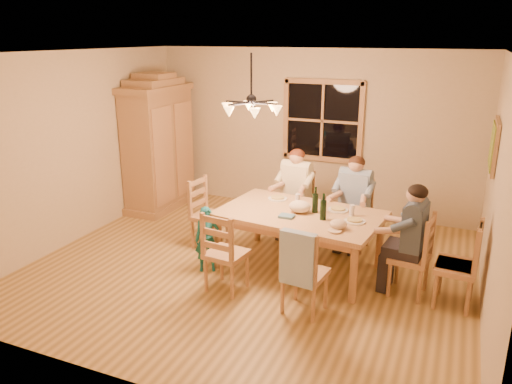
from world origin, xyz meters
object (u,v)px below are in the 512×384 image
at_px(chandelier, 251,107).
at_px(chair_spare_front, 455,277).
at_px(armoire, 159,147).
at_px(adult_slate_man, 413,226).
at_px(wine_bottle_a, 315,200).
at_px(child, 207,239).
at_px(adult_woman, 296,182).
at_px(chair_end_left, 210,226).
at_px(chair_far_right, 352,228).
at_px(chair_far_left, 295,217).
at_px(chair_end_right, 409,270).
at_px(dining_table, 300,220).
at_px(chair_near_right, 305,286).
at_px(wine_bottle_b, 323,207).
at_px(adult_plaid_man, 355,191).
at_px(chair_near_left, 227,266).
at_px(chair_spare_back, 454,280).

xyz_separation_m(chandelier, chair_spare_front, (2.45, 0.07, -1.77)).
bearing_deg(armoire, adult_slate_man, -19.40).
xyz_separation_m(wine_bottle_a, child, (-1.22, -0.61, -0.50)).
bearing_deg(adult_woman, child, 73.08).
relative_size(chandelier, chair_end_left, 0.78).
height_order(chandelier, adult_woman, chandelier).
xyz_separation_m(chandelier, chair_far_right, (1.06, 1.11, -1.77)).
height_order(chair_far_left, wine_bottle_a, wine_bottle_a).
xyz_separation_m(adult_woman, chair_spare_front, (2.27, -1.15, -0.54)).
bearing_deg(wine_bottle_a, chair_end_right, -11.07).
distance_m(child, chair_spare_front, 2.96).
relative_size(adult_slate_man, wine_bottle_a, 2.65).
distance_m(chandelier, chair_far_right, 2.35).
bearing_deg(chair_end_right, dining_table, 90.00).
height_order(chair_end_left, child, chair_end_left).
height_order(chair_far_right, chair_near_right, same).
height_order(chair_far_left, wine_bottle_b, wine_bottle_b).
distance_m(adult_woman, adult_plaid_man, 0.89).
bearing_deg(child, chair_end_right, -20.56).
height_order(chair_near_left, adult_plaid_man, adult_plaid_man).
xyz_separation_m(adult_woman, adult_plaid_man, (0.88, -0.10, 0.00)).
bearing_deg(chair_far_right, child, 49.19).
relative_size(armoire, chair_near_left, 2.32).
xyz_separation_m(adult_woman, chair_spare_back, (2.27, -1.23, -0.54)).
bearing_deg(chair_far_left, chair_far_right, 180.00).
relative_size(chandelier, chair_end_right, 0.78).
bearing_deg(armoire, chair_far_left, -8.43).
bearing_deg(chair_far_left, adult_woman, 89.41).
bearing_deg(chair_far_left, adult_slate_man, 153.43).
bearing_deg(chair_end_left, wine_bottle_b, 86.88).
height_order(armoire, chair_near_left, armoire).
bearing_deg(adult_plaid_man, chair_far_left, 0.00).
bearing_deg(child, wine_bottle_b, -13.27).
bearing_deg(chair_spare_front, chair_end_right, 96.08).
distance_m(wine_bottle_a, chair_spare_front, 1.83).
xyz_separation_m(adult_slate_man, child, (-2.43, -0.37, -0.42)).
bearing_deg(chair_end_right, child, 105.20).
bearing_deg(chandelier, chair_near_right, -39.04).
xyz_separation_m(chair_near_right, chair_end_left, (-1.77, 1.15, 0.00)).
bearing_deg(chair_far_left, wine_bottle_b, 129.14).
xyz_separation_m(chair_far_left, chair_end_right, (1.77, -1.15, 0.00)).
height_order(chair_far_right, chair_end_left, same).
bearing_deg(chair_spare_front, chair_near_left, 111.80).
xyz_separation_m(chandelier, armoire, (-2.42, 1.60, -1.02)).
height_order(chair_far_left, chair_end_right, same).
relative_size(adult_plaid_man, chair_spare_front, 0.88).
xyz_separation_m(chair_near_left, chair_end_right, (1.99, 0.72, 0.00)).
distance_m(chair_far_left, adult_slate_man, 2.18).
distance_m(dining_table, chair_far_left, 1.13).
height_order(wine_bottle_b, child, wine_bottle_b).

